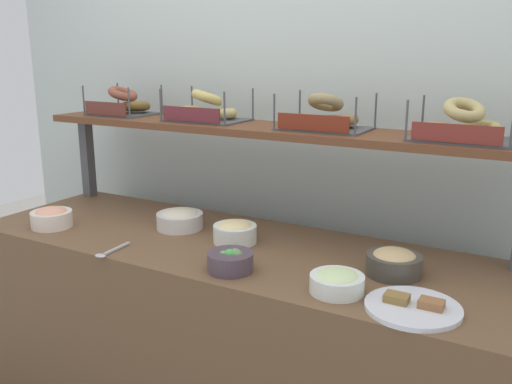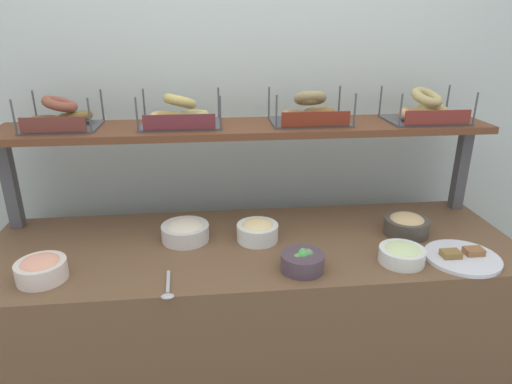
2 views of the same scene
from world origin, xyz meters
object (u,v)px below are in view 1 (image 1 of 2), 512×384
bowl_egg_salad (235,232)px  bagel_basket_everything (324,118)px  bowl_veggie_mix (231,261)px  serving_plate_white (413,307)px  bowl_lox_spread (52,217)px  bowl_hummus (394,262)px  bagel_basket_sesame (462,127)px  bowl_scallion_spread (337,282)px  bagel_basket_cinnamon_raisin (123,105)px  bagel_basket_plain (206,111)px  serving_spoon_near_plate (108,252)px  bowl_potato_salad (180,219)px

bowl_egg_salad → bagel_basket_everything: bearing=45.1°
bowl_veggie_mix → serving_plate_white: 0.62m
bowl_lox_spread → bowl_hummus: bearing=8.3°
bagel_basket_everything → bagel_basket_sesame: 0.51m
serving_plate_white → bagel_basket_sesame: size_ratio=0.83×
bagel_basket_everything → bagel_basket_sesame: same height
bowl_egg_salad → bowl_scallion_spread: 0.57m
bagel_basket_cinnamon_raisin → serving_plate_white: bearing=-18.0°
bowl_egg_salad → bagel_basket_plain: bagel_basket_plain is taller
bagel_basket_sesame → bowl_hummus: bearing=-119.3°
bowl_lox_spread → serving_plate_white: 1.54m
serving_spoon_near_plate → bagel_basket_plain: bearing=86.3°
bowl_potato_salad → bagel_basket_sesame: 1.17m
bagel_basket_plain → serving_plate_white: bearing=-25.3°
serving_plate_white → bagel_basket_sesame: bearing=88.4°
bowl_scallion_spread → bagel_basket_cinnamon_raisin: bearing=159.2°
bowl_egg_salad → bowl_hummus: bearing=-1.0°
bowl_lox_spread → bagel_basket_everything: (1.04, 0.47, 0.43)m
bagel_basket_cinnamon_raisin → bowl_scallion_spread: bearing=-20.8°
bagel_basket_everything → serving_plate_white: bearing=-44.9°
bowl_potato_salad → bagel_basket_cinnamon_raisin: 0.69m
bowl_veggie_mix → bowl_hummus: 0.55m
bowl_hummus → serving_spoon_near_plate: bearing=-161.1°
bowl_scallion_spread → serving_plate_white: (0.24, -0.01, -0.02)m
bowl_lox_spread → bagel_basket_cinnamon_raisin: bearing=90.5°
bowl_lox_spread → bowl_hummus: 1.43m
bowl_potato_salad → bowl_lox_spread: bearing=-152.5°
serving_spoon_near_plate → bowl_potato_salad: bearing=83.3°
bowl_scallion_spread → serving_spoon_near_plate: bearing=-172.9°
serving_plate_white → bagel_basket_plain: bearing=154.7°
serving_spoon_near_plate → bagel_basket_cinnamon_raisin: 0.88m
bowl_lox_spread → bowl_potato_salad: (0.49, 0.25, -0.00)m
bowl_veggie_mix → serving_spoon_near_plate: (-0.48, -0.09, -0.03)m
bagel_basket_plain → bowl_potato_salad: bearing=-88.6°
bagel_basket_cinnamon_raisin → bowl_veggie_mix: bearing=-28.9°
bowl_veggie_mix → bagel_basket_plain: size_ratio=0.47×
bowl_potato_salad → bagel_basket_plain: size_ratio=0.58×
bowl_hummus → bagel_basket_sesame: bearing=60.7°
bowl_hummus → serving_spoon_near_plate: (-0.97, -0.33, -0.04)m
serving_plate_white → bowl_lox_spread: bearing=179.1°
bowl_veggie_mix → bowl_lox_spread: bearing=178.0°
bowl_egg_salad → bowl_lox_spread: bearing=-164.4°
bowl_scallion_spread → bagel_basket_everything: bagel_basket_everything is taller
serving_plate_white → bowl_potato_salad: bearing=165.2°
bowl_potato_salad → serving_plate_white: bowl_potato_salad is taller
bowl_scallion_spread → bagel_basket_sesame: bearing=61.8°
bagel_basket_cinnamon_raisin → bowl_egg_salad: bearing=-18.2°
serving_spoon_near_plate → bowl_veggie_mix: bearing=11.0°
bowl_egg_salad → bowl_scallion_spread: (0.52, -0.24, -0.01)m
bowl_scallion_spread → bagel_basket_everything: bearing=118.1°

